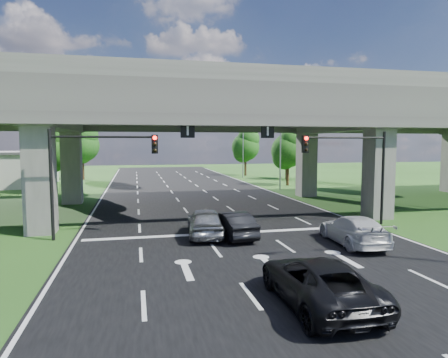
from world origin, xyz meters
name	(u,v)px	position (x,y,z in m)	size (l,w,h in m)	color
ground	(251,249)	(0.00, 0.00, 0.00)	(160.00, 160.00, 0.00)	#244817
road	(213,214)	(0.00, 10.00, 0.01)	(18.00, 120.00, 0.03)	black
overpass	(208,109)	(0.00, 12.00, 7.92)	(80.00, 15.00, 10.00)	#3B3936
signal_right	(353,160)	(7.82, 3.94, 4.19)	(5.76, 0.54, 6.00)	black
signal_left	(93,163)	(-7.82, 3.94, 4.19)	(5.76, 0.54, 6.00)	black
streetlight_far	(277,138)	(10.10, 24.00, 5.85)	(3.38, 0.25, 10.00)	gray
streetlight_beyond	(241,139)	(10.10, 40.00, 5.85)	(3.38, 0.25, 10.00)	gray
tree_left_near	(53,147)	(-13.95, 26.00, 4.82)	(4.50, 4.50, 7.80)	black
tree_left_mid	(40,152)	(-16.95, 34.00, 4.17)	(3.91, 3.90, 6.76)	black
tree_left_far	(83,144)	(-12.95, 42.00, 5.14)	(4.80, 4.80, 8.32)	black
tree_right_near	(288,149)	(13.05, 28.00, 4.50)	(4.20, 4.20, 7.28)	black
tree_right_mid	(287,151)	(16.05, 36.00, 4.17)	(3.91, 3.90, 6.76)	black
tree_right_far	(246,146)	(12.05, 44.00, 4.82)	(4.50, 4.50, 7.80)	black
car_silver	(205,222)	(-1.80, 3.00, 0.84)	(1.90, 4.73, 1.61)	gray
car_dark	(232,225)	(-0.40, 2.40, 0.75)	(1.52, 4.36, 1.44)	black
car_white	(353,230)	(5.40, -0.38, 0.77)	(2.07, 5.10, 1.48)	silver
car_trailing	(318,281)	(0.13, -7.19, 0.79)	(2.52, 5.47, 1.52)	black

